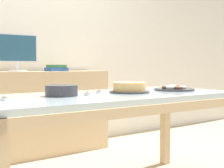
{
  "coord_description": "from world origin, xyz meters",
  "views": [
    {
      "loc": [
        -1.23,
        -1.79,
        0.93
      ],
      "look_at": [
        0.08,
        0.11,
        0.8
      ],
      "focal_mm": 50.0,
      "sensor_mm": 36.0,
      "label": 1
    }
  ],
  "objects": [
    {
      "name": "tealight_centre",
      "position": [
        -0.75,
        -0.02,
        0.75
      ],
      "size": [
        0.04,
        0.04,
        0.04
      ],
      "color": "silver",
      "rests_on": "dining_table"
    },
    {
      "name": "plate_stack",
      "position": [
        -0.37,
        0.04,
        0.78
      ],
      "size": [
        0.21,
        0.21,
        0.07
      ],
      "color": "#333338",
      "rests_on": "dining_table"
    },
    {
      "name": "dining_table",
      "position": [
        0.0,
        0.0,
        0.65
      ],
      "size": [
        1.85,
        0.84,
        0.74
      ],
      "color": "silver",
      "rests_on": "ground"
    },
    {
      "name": "pastry_platter",
      "position": [
        0.58,
        -0.02,
        0.76
      ],
      "size": [
        0.32,
        0.32,
        0.04
      ],
      "color": "#333338",
      "rests_on": "dining_table"
    },
    {
      "name": "book_stack",
      "position": [
        0.2,
        1.37,
        0.91
      ],
      "size": [
        0.23,
        0.18,
        0.07
      ],
      "color": "#23478C",
      "rests_on": "sideboard"
    },
    {
      "name": "tealight_left_edge",
      "position": [
        -0.21,
        -0.02,
        0.75
      ],
      "size": [
        0.04,
        0.04,
        0.04
      ],
      "color": "silver",
      "rests_on": "dining_table"
    },
    {
      "name": "tealight_right_edge",
      "position": [
        -0.06,
        0.08,
        0.75
      ],
      "size": [
        0.04,
        0.04,
        0.04
      ],
      "color": "silver",
      "rests_on": "dining_table"
    },
    {
      "name": "computer_monitor",
      "position": [
        -0.23,
        1.37,
        1.07
      ],
      "size": [
        0.42,
        0.2,
        0.38
      ],
      "color": "silver",
      "rests_on": "sideboard"
    },
    {
      "name": "cake_chocolate_round",
      "position": [
        0.15,
        0.0,
        0.78
      ],
      "size": [
        0.29,
        0.29,
        0.08
      ],
      "color": "#333338",
      "rests_on": "dining_table"
    },
    {
      "name": "wall_back",
      "position": [
        0.0,
        1.67,
        1.3
      ],
      "size": [
        8.0,
        0.1,
        2.6
      ],
      "primitive_type": "cube",
      "color": "silver",
      "rests_on": "ground"
    },
    {
      "name": "tealight_near_cakes",
      "position": [
        0.23,
        0.19,
        0.75
      ],
      "size": [
        0.04,
        0.04,
        0.04
      ],
      "color": "silver",
      "rests_on": "dining_table"
    },
    {
      "name": "sideboard",
      "position": [
        0.0,
        1.37,
        0.44
      ],
      "size": [
        1.47,
        0.44,
        0.88
      ],
      "color": "#D1B284",
      "rests_on": "ground"
    }
  ]
}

